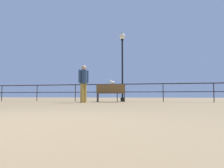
{
  "coord_description": "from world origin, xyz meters",
  "views": [
    {
      "loc": [
        1.64,
        -1.82,
        0.33
      ],
      "look_at": [
        -0.2,
        7.68,
        0.96
      ],
      "focal_mm": 28.99,
      "sensor_mm": 36.0,
      "label": 1
    }
  ],
  "objects": [
    {
      "name": "person_by_bench",
      "position": [
        -1.31,
        6.31,
        1.02
      ],
      "size": [
        0.36,
        0.5,
        1.77
      ],
      "color": "#A98333",
      "rests_on": "ground_plane"
    },
    {
      "name": "seagull_on_rail",
      "position": [
        -0.3,
        8.17,
        1.09
      ],
      "size": [
        0.41,
        0.31,
        0.22
      ],
      "color": "white",
      "rests_on": "pier_railing"
    },
    {
      "name": "bench_near_left",
      "position": [
        -0.23,
        7.53,
        0.52
      ],
      "size": [
        1.54,
        0.73,
        0.91
      ],
      "color": "brown",
      "rests_on": "ground_plane"
    },
    {
      "name": "ground_plane",
      "position": [
        0.0,
        0.0,
        0.0
      ],
      "size": [
        60.0,
        60.0,
        0.0
      ],
      "primitive_type": "plane",
      "color": "olive"
    },
    {
      "name": "lamppost_center",
      "position": [
        0.26,
        8.46,
        2.64
      ],
      "size": [
        0.35,
        0.35,
        4.06
      ],
      "color": "black",
      "rests_on": "ground_plane"
    },
    {
      "name": "pier_railing",
      "position": [
        0.0,
        8.18,
        0.75
      ],
      "size": [
        24.95,
        0.05,
        1.0
      ],
      "color": "black",
      "rests_on": "ground_plane"
    }
  ]
}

